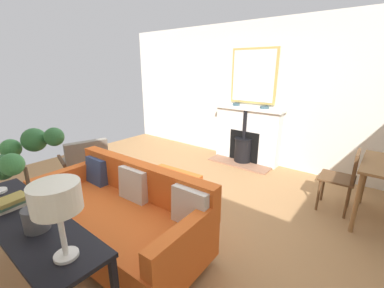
% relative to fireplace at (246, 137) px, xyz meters
% --- Properties ---
extents(ground_plane, '(4.81, 6.40, 0.01)m').
position_rel_fireplace_xyz_m(ground_plane, '(2.19, 0.01, -0.49)').
color(ground_plane, '#A87A4C').
extents(wall_left, '(0.12, 6.40, 2.62)m').
position_rel_fireplace_xyz_m(wall_left, '(-0.21, 0.01, 0.82)').
color(wall_left, silver).
rests_on(wall_left, ground).
extents(fireplace, '(0.59, 1.36, 1.09)m').
position_rel_fireplace_xyz_m(fireplace, '(0.00, 0.00, 0.00)').
color(fireplace, '#93664C').
rests_on(fireplace, ground).
extents(mirror_over_mantel, '(0.04, 0.90, 1.01)m').
position_rel_fireplace_xyz_m(mirror_over_mantel, '(-0.12, -0.00, 1.16)').
color(mirror_over_mantel, tan).
extents(mantel_bowl_near, '(0.14, 0.14, 0.05)m').
position_rel_fireplace_xyz_m(mantel_bowl_near, '(-0.03, -0.28, 0.62)').
color(mantel_bowl_near, '#334C56').
rests_on(mantel_bowl_near, fireplace).
extents(mantel_bowl_far, '(0.17, 0.17, 0.04)m').
position_rel_fireplace_xyz_m(mantel_bowl_far, '(-0.03, 0.30, 0.62)').
color(mantel_bowl_far, '#334C56').
rests_on(mantel_bowl_far, fireplace).
extents(sofa, '(0.97, 1.96, 0.82)m').
position_rel_fireplace_xyz_m(sofa, '(3.06, 0.13, -0.14)').
color(sofa, '#B2B2B7').
rests_on(sofa, ground).
extents(ottoman, '(0.71, 0.81, 0.37)m').
position_rel_fireplace_xyz_m(ottoman, '(2.11, -0.14, -0.26)').
color(ottoman, '#B2B2B7').
rests_on(ottoman, ground).
extents(armchair_accent, '(0.80, 0.73, 0.78)m').
position_rel_fireplace_xyz_m(armchair_accent, '(2.54, -1.46, -0.05)').
color(armchair_accent, '#4C3321').
rests_on(armchair_accent, ground).
extents(console_table, '(0.42, 1.70, 0.74)m').
position_rel_fireplace_xyz_m(console_table, '(3.86, 0.13, 0.17)').
color(console_table, black).
rests_on(console_table, ground).
extents(table_lamp_far_end, '(0.27, 0.27, 0.48)m').
position_rel_fireplace_xyz_m(table_lamp_far_end, '(3.86, 0.76, 0.63)').
color(table_lamp_far_end, white).
rests_on(table_lamp_far_end, console_table).
extents(potted_plant, '(0.43, 0.46, 0.70)m').
position_rel_fireplace_xyz_m(potted_plant, '(3.86, 0.35, 0.70)').
color(potted_plant, '#4C4C51').
rests_on(potted_plant, console_table).
extents(book_stack, '(0.29, 0.20, 0.08)m').
position_rel_fireplace_xyz_m(book_stack, '(3.87, -0.12, 0.29)').
color(book_stack, beige).
rests_on(book_stack, console_table).
extents(dining_chair_near_fireplace, '(0.41, 0.41, 0.84)m').
position_rel_fireplace_xyz_m(dining_chair_near_fireplace, '(0.89, 1.81, 0.02)').
color(dining_chair_near_fireplace, brown).
rests_on(dining_chair_near_fireplace, ground).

